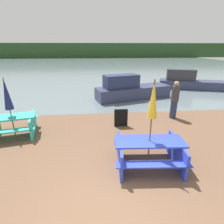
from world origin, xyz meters
TOP-DOWN VIEW (x-y plane):
  - ground_plane at (0.00, 0.00)m, footprint 60.00×60.00m
  - water at (0.00, 30.73)m, footprint 60.00×50.00m
  - far_treeline at (0.00, 50.73)m, footprint 80.00×1.60m
  - picnic_table_blue at (1.18, 1.57)m, footprint 1.95×1.50m
  - picnic_table_teal at (-3.33, 3.78)m, footprint 1.86×1.68m
  - umbrella_navy at (-3.33, 3.78)m, footprint 0.29×0.29m
  - umbrella_gold at (1.18, 1.57)m, footprint 0.25×0.25m
  - boat at (1.94, 8.26)m, footprint 4.95×2.61m
  - boat_second at (6.98, 10.62)m, footprint 4.94×2.68m
  - person at (3.32, 4.90)m, footprint 0.34×0.34m
  - signboard at (0.77, 4.19)m, footprint 0.55×0.08m

SIDE VIEW (x-z plane):
  - water at x=0.00m, z-range 0.00..0.00m
  - ground_plane at x=0.00m, z-range 0.00..0.00m
  - signboard at x=0.77m, z-range 0.00..0.75m
  - picnic_table_teal at x=-3.33m, z-range 0.07..0.83m
  - picnic_table_blue at x=1.18m, z-range 0.08..0.87m
  - boat_second at x=6.98m, z-range -0.21..1.28m
  - boat at x=1.94m, z-range -0.21..1.34m
  - person at x=3.32m, z-range 0.00..1.73m
  - umbrella_navy at x=-3.33m, z-range 0.50..2.67m
  - umbrella_gold at x=1.18m, z-range 0.69..3.12m
  - far_treeline at x=0.00m, z-range 0.00..4.00m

